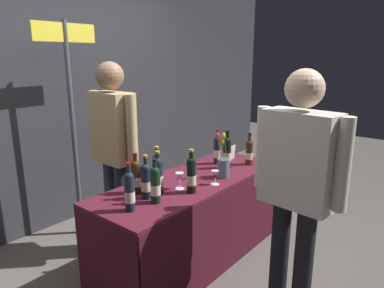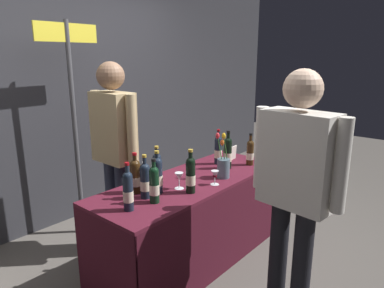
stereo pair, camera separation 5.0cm
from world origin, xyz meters
name	(u,v)px [view 1 (the left image)]	position (x,y,z in m)	size (l,w,h in m)	color
ground_plane	(192,260)	(0.00, 0.00, 0.00)	(12.00, 12.00, 0.00)	#514C47
back_partition	(76,85)	(0.00, 1.59, 1.43)	(7.19, 0.12, 2.86)	#2D2D33
tasting_table	(192,205)	(0.00, 0.00, 0.51)	(1.78, 0.65, 0.74)	#4C1423
featured_wine_bottle	(155,184)	(-0.52, -0.10, 0.88)	(0.07, 0.07, 0.32)	black
display_bottle_0	(217,149)	(0.48, 0.09, 0.88)	(0.07, 0.07, 0.33)	#192333
display_bottle_1	(136,176)	(-0.48, 0.13, 0.87)	(0.08, 0.08, 0.31)	#38230F
display_bottle_2	(146,180)	(-0.50, 0.01, 0.88)	(0.07, 0.07, 0.32)	#192333
display_bottle_3	(191,174)	(-0.22, -0.17, 0.89)	(0.07, 0.07, 0.33)	black
display_bottle_4	(227,152)	(0.43, -0.05, 0.89)	(0.07, 0.07, 0.35)	black
display_bottle_5	(157,168)	(-0.24, 0.16, 0.87)	(0.07, 0.07, 0.30)	#192333
display_bottle_6	(158,175)	(-0.38, 0.01, 0.89)	(0.08, 0.08, 0.32)	#192333
display_bottle_7	(130,191)	(-0.71, -0.06, 0.88)	(0.07, 0.07, 0.33)	#192333
display_bottle_8	(249,152)	(0.65, -0.15, 0.87)	(0.07, 0.07, 0.30)	#38230F
wine_glass_near_vendor	(215,175)	(0.03, -0.21, 0.82)	(0.07, 0.07, 0.11)	silver
wine_glass_mid	(180,177)	(-0.22, -0.06, 0.84)	(0.07, 0.07, 0.13)	silver
flower_vase	(223,165)	(0.20, -0.17, 0.85)	(0.11, 0.12, 0.38)	slate
brochure_stand	(232,153)	(0.68, 0.06, 0.81)	(0.13, 0.01, 0.14)	silver
vendor_presenter	(114,143)	(-0.29, 0.63, 1.01)	(0.23, 0.55, 1.69)	#2D3347
taster_foreground_right	(297,178)	(-0.12, -0.93, 1.00)	(0.26, 0.61, 1.66)	black
booth_signpost	(71,106)	(-0.33, 1.17, 1.28)	(0.60, 0.04, 2.04)	#47474C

